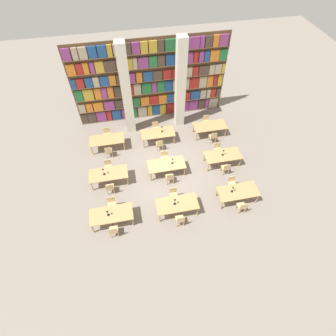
{
  "coord_description": "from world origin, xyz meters",
  "views": [
    {
      "loc": [
        -1.86,
        -9.61,
        12.18
      ],
      "look_at": [
        0.0,
        -0.27,
        0.68
      ],
      "focal_mm": 28.0,
      "sensor_mm": 36.0,
      "label": 1
    }
  ],
  "objects_px": {
    "reading_table_1": "(177,204)",
    "chair_13": "(107,134)",
    "chair_5": "(232,183)",
    "desk_lamp_5": "(223,152)",
    "chair_7": "(108,166)",
    "chair_3": "(174,194)",
    "chair_4": "(242,206)",
    "reading_table_2": "(238,192)",
    "chair_8": "(170,177)",
    "desk_lamp_4": "(172,160)",
    "desk_lamp_1": "(175,201)",
    "chair_10": "(226,168)",
    "desk_lamp_3": "(103,170)",
    "chair_15": "(155,128)",
    "reading_table_7": "(158,133)",
    "chair_17": "(206,121)",
    "chair_9": "(165,157)",
    "chair_14": "(160,144)",
    "reading_table_4": "(167,165)",
    "chair_16": "(213,137)",
    "reading_table_8": "(210,126)",
    "reading_table_6": "(107,140)",
    "pillar_left": "(126,92)",
    "reading_table_5": "(223,156)",
    "desk_lamp_0": "(107,212)",
    "desk_lamp_2": "(233,188)",
    "chair_0": "(114,231)",
    "chair_1": "(112,203)",
    "chair_12": "(108,151)",
    "reading_table_3": "(109,174)",
    "chair_6": "(110,188)",
    "chair_2": "(180,220)",
    "chair_11": "(217,149)",
    "reading_table_0": "(111,215)"
  },
  "relations": [
    {
      "from": "reading_table_1",
      "to": "chair_13",
      "type": "distance_m",
      "value": 7.04
    },
    {
      "from": "chair_5",
      "to": "desk_lamp_5",
      "type": "distance_m",
      "value": 1.94
    },
    {
      "from": "chair_7",
      "to": "chair_3",
      "type": "bearing_deg",
      "value": 141.27
    },
    {
      "from": "chair_4",
      "to": "reading_table_2",
      "type": "bearing_deg",
      "value": 88.12
    },
    {
      "from": "chair_8",
      "to": "desk_lamp_4",
      "type": "relative_size",
      "value": 2.11
    },
    {
      "from": "desk_lamp_1",
      "to": "chair_10",
      "type": "bearing_deg",
      "value": 29.41
    },
    {
      "from": "desk_lamp_3",
      "to": "chair_4",
      "type": "bearing_deg",
      "value": -25.84
    },
    {
      "from": "chair_4",
      "to": "chair_15",
      "type": "height_order",
      "value": "same"
    },
    {
      "from": "reading_table_7",
      "to": "chair_5",
      "type": "bearing_deg",
      "value": -53.32
    },
    {
      "from": "desk_lamp_5",
      "to": "chair_17",
      "type": "bearing_deg",
      "value": 89.54
    },
    {
      "from": "chair_9",
      "to": "desk_lamp_5",
      "type": "distance_m",
      "value": 3.49
    },
    {
      "from": "chair_5",
      "to": "reading_table_7",
      "type": "bearing_deg",
      "value": -53.32
    },
    {
      "from": "chair_14",
      "to": "chair_15",
      "type": "bearing_deg",
      "value": 90.0
    },
    {
      "from": "reading_table_2",
      "to": "chair_5",
      "type": "xyz_separation_m",
      "value": [
        -0.03,
        0.78,
        -0.19
      ]
    },
    {
      "from": "reading_table_4",
      "to": "chair_14",
      "type": "distance_m",
      "value": 1.94
    },
    {
      "from": "reading_table_1",
      "to": "chair_16",
      "type": "height_order",
      "value": "chair_16"
    },
    {
      "from": "chair_10",
      "to": "reading_table_8",
      "type": "xyz_separation_m",
      "value": [
        0.07,
        3.45,
        0.19
      ]
    },
    {
      "from": "reading_table_6",
      "to": "chair_14",
      "type": "distance_m",
      "value": 3.3
    },
    {
      "from": "pillar_left",
      "to": "reading_table_5",
      "type": "relative_size",
      "value": 2.8
    },
    {
      "from": "desk_lamp_0",
      "to": "desk_lamp_2",
      "type": "bearing_deg",
      "value": 1.22
    },
    {
      "from": "chair_0",
      "to": "chair_1",
      "type": "relative_size",
      "value": 1.0
    },
    {
      "from": "desk_lamp_0",
      "to": "desk_lamp_1",
      "type": "relative_size",
      "value": 0.9
    },
    {
      "from": "desk_lamp_1",
      "to": "chair_12",
      "type": "height_order",
      "value": "desk_lamp_1"
    },
    {
      "from": "chair_1",
      "to": "chair_17",
      "type": "distance_m",
      "value": 8.59
    },
    {
      "from": "chair_1",
      "to": "chair_8",
      "type": "distance_m",
      "value": 3.49
    },
    {
      "from": "desk_lamp_5",
      "to": "chair_15",
      "type": "bearing_deg",
      "value": 135.23
    },
    {
      "from": "desk_lamp_1",
      "to": "reading_table_3",
      "type": "height_order",
      "value": "desk_lamp_1"
    },
    {
      "from": "chair_4",
      "to": "reading_table_3",
      "type": "xyz_separation_m",
      "value": [
        -6.65,
        3.33,
        0.19
      ]
    },
    {
      "from": "chair_10",
      "to": "chair_13",
      "type": "bearing_deg",
      "value": 147.18
    },
    {
      "from": "desk_lamp_5",
      "to": "chair_16",
      "type": "relative_size",
      "value": 0.47
    },
    {
      "from": "chair_17",
      "to": "chair_10",
      "type": "bearing_deg",
      "value": 89.15
    },
    {
      "from": "chair_6",
      "to": "desk_lamp_5",
      "type": "bearing_deg",
      "value": 7.46
    },
    {
      "from": "desk_lamp_3",
      "to": "chair_15",
      "type": "bearing_deg",
      "value": 45.61
    },
    {
      "from": "chair_2",
      "to": "chair_11",
      "type": "bearing_deg",
      "value": 52.1
    },
    {
      "from": "reading_table_4",
      "to": "chair_12",
      "type": "distance_m",
      "value": 3.8
    },
    {
      "from": "reading_table_6",
      "to": "chair_15",
      "type": "relative_size",
      "value": 2.38
    },
    {
      "from": "reading_table_6",
      "to": "reading_table_2",
      "type": "bearing_deg",
      "value": -38.82
    },
    {
      "from": "chair_12",
      "to": "chair_13",
      "type": "xyz_separation_m",
      "value": [
        0.0,
        1.57,
        0.0
      ]
    },
    {
      "from": "pillar_left",
      "to": "chair_15",
      "type": "height_order",
      "value": "pillar_left"
    },
    {
      "from": "chair_11",
      "to": "chair_10",
      "type": "bearing_deg",
      "value": 90.0
    },
    {
      "from": "reading_table_8",
      "to": "desk_lamp_2",
      "type": "bearing_deg",
      "value": -94.47
    },
    {
      "from": "desk_lamp_1",
      "to": "chair_8",
      "type": "distance_m",
      "value": 2.0
    },
    {
      "from": "chair_7",
      "to": "chair_9",
      "type": "relative_size",
      "value": 1.0
    },
    {
      "from": "chair_15",
      "to": "reading_table_1",
      "type": "bearing_deg",
      "value": 90.85
    },
    {
      "from": "desk_lamp_0",
      "to": "chair_4",
      "type": "height_order",
      "value": "desk_lamp_0"
    },
    {
      "from": "desk_lamp_5",
      "to": "reading_table_3",
      "type": "bearing_deg",
      "value": -179.18
    },
    {
      "from": "chair_7",
      "to": "chair_16",
      "type": "bearing_deg",
      "value": -170.12
    },
    {
      "from": "chair_14",
      "to": "chair_5",
      "type": "bearing_deg",
      "value": -47.71
    },
    {
      "from": "reading_table_0",
      "to": "reading_table_7",
      "type": "xyz_separation_m",
      "value": [
        3.28,
        5.36,
        0.0
      ]
    },
    {
      "from": "chair_3",
      "to": "chair_4",
      "type": "bearing_deg",
      "value": 156.4
    }
  ]
}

